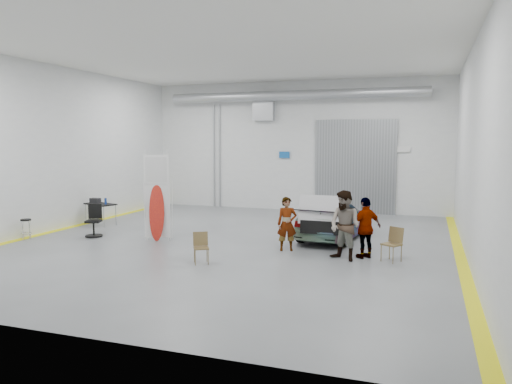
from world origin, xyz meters
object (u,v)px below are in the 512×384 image
(person_c, at_px, (366,228))
(folding_chair_far, at_px, (391,251))
(surfboard_display, at_px, (155,204))
(office_chair, at_px, (95,223))
(sedan_car, at_px, (334,219))
(work_table, at_px, (99,204))
(shop_stool, at_px, (26,229))
(folding_chair_near, at_px, (201,254))
(person_a, at_px, (287,224))
(person_b, at_px, (345,226))

(person_c, relative_size, folding_chair_far, 1.85)
(surfboard_display, height_order, office_chair, surfboard_display)
(sedan_car, bearing_deg, work_table, 9.01)
(folding_chair_far, height_order, shop_stool, folding_chair_far)
(person_c, xyz_separation_m, folding_chair_near, (-4.08, -2.06, -0.60))
(folding_chair_near, height_order, shop_stool, folding_chair_near)
(surfboard_display, relative_size, work_table, 2.07)
(person_a, bearing_deg, shop_stool, 167.52)
(sedan_car, xyz_separation_m, folding_chair_far, (2.08, -2.84, -0.34))
(person_a, height_order, folding_chair_near, person_a)
(folding_chair_near, distance_m, folding_chair_far, 5.15)
(person_c, bearing_deg, folding_chair_far, 122.02)
(folding_chair_far, height_order, work_table, work_table)
(person_a, relative_size, shop_stool, 2.34)
(sedan_car, bearing_deg, office_chair, 24.66)
(sedan_car, distance_m, person_a, 2.66)
(person_c, height_order, work_table, person_c)
(folding_chair_far, bearing_deg, shop_stool, -144.65)
(person_b, height_order, folding_chair_near, person_b)
(person_b, xyz_separation_m, work_table, (-10.02, 2.75, -0.14))
(shop_stool, bearing_deg, surfboard_display, 17.20)
(sedan_car, bearing_deg, person_a, 75.27)
(work_table, bearing_deg, person_c, -12.31)
(sedan_car, distance_m, folding_chair_near, 5.46)
(person_b, xyz_separation_m, office_chair, (-8.62, 0.60, -0.49))
(sedan_car, relative_size, person_c, 2.52)
(person_c, height_order, folding_chair_near, person_c)
(sedan_car, distance_m, person_c, 3.01)
(folding_chair_far, xyz_separation_m, shop_stool, (-11.65, -0.88, 0.05))
(folding_chair_near, xyz_separation_m, shop_stool, (-6.86, 1.01, 0.08))
(shop_stool, bearing_deg, folding_chair_far, 4.33)
(person_b, bearing_deg, shop_stool, -149.06)
(surfboard_display, height_order, folding_chair_near, surfboard_display)
(shop_stool, xyz_separation_m, work_table, (0.41, 3.35, 0.48))
(sedan_car, distance_m, office_chair, 8.16)
(office_chair, bearing_deg, person_a, -20.11)
(person_c, distance_m, work_table, 10.78)
(sedan_car, bearing_deg, person_b, 112.04)
(person_c, bearing_deg, sedan_car, -107.49)
(work_table, height_order, office_chair, office_chair)
(surfboard_display, distance_m, office_chair, 2.42)
(person_c, height_order, shop_stool, person_c)
(sedan_car, relative_size, person_a, 2.68)
(sedan_car, relative_size, person_b, 2.24)
(surfboard_display, height_order, work_table, surfboard_display)
(surfboard_display, distance_m, folding_chair_far, 7.60)
(folding_chair_near, height_order, folding_chair_far, folding_chair_far)
(work_table, xyz_separation_m, office_chair, (1.40, -2.15, -0.34))
(person_b, distance_m, shop_stool, 10.46)
(surfboard_display, relative_size, office_chair, 2.74)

